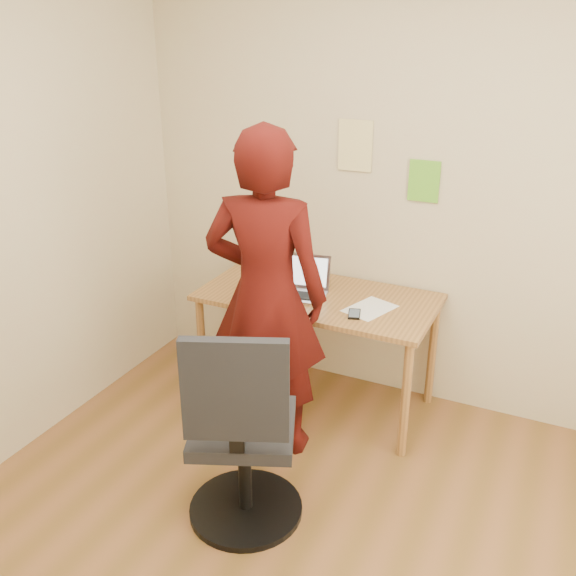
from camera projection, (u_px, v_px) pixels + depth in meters
The scene contains 10 objects.
room at pixel (281, 298), 2.28m from camera, with size 3.58×3.58×2.78m.
desk at pixel (318, 308), 3.87m from camera, with size 1.40×0.70×0.74m.
laptop at pixel (302, 286), 3.83m from camera, with size 0.34×0.32×0.22m.
paper_sheet at pixel (370, 308), 3.65m from camera, with size 0.20×0.29×0.00m, color white.
phone at pixel (354, 314), 3.57m from camera, with size 0.10×0.14×0.01m.
wall_note_left at pixel (270, 151), 4.03m from camera, with size 0.21×0.00×0.30m, color #EEDB8E.
wall_note_mid at pixel (355, 146), 3.78m from camera, with size 0.21×0.00×0.30m, color #EEDB8E.
wall_note_right at pixel (424, 181), 3.68m from camera, with size 0.18×0.00×0.24m, color #65BB2A.
office_chair at pixel (242, 443), 2.95m from camera, with size 0.62×0.63×1.08m.
person at pixel (266, 297), 3.39m from camera, with size 0.66×0.44×1.82m, color #3E0B08.
Camera 1 is at (0.92, -1.87, 2.27)m, focal length 40.00 mm.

